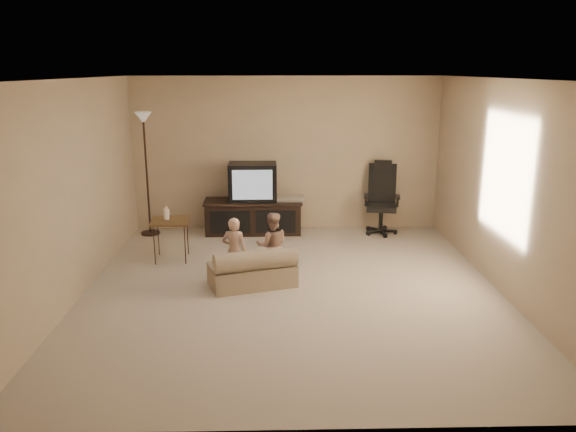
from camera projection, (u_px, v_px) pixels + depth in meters
name	position (u px, v px, depth m)	size (l,w,h in m)	color
floor	(292.00, 289.00, 6.84)	(5.50, 5.50, 0.00)	#B3A38E
room_shell	(292.00, 166.00, 6.45)	(5.50, 5.50, 5.50)	white
tv_stand	(254.00, 204.00, 9.11)	(1.61, 0.61, 1.15)	black
office_chair	(381.00, 207.00, 9.11)	(0.63, 0.65, 1.17)	black
side_table	(170.00, 221.00, 7.78)	(0.55, 0.55, 0.78)	brown
floor_lamp	(145.00, 146.00, 8.77)	(0.31, 0.31, 1.96)	black
child_sofa	(253.00, 270.00, 6.89)	(1.15, 0.86, 0.50)	tan
toddler_left	(234.00, 251.00, 6.92)	(0.31, 0.23, 0.85)	tan
toddler_right	(272.00, 245.00, 7.13)	(0.42, 0.23, 0.86)	tan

